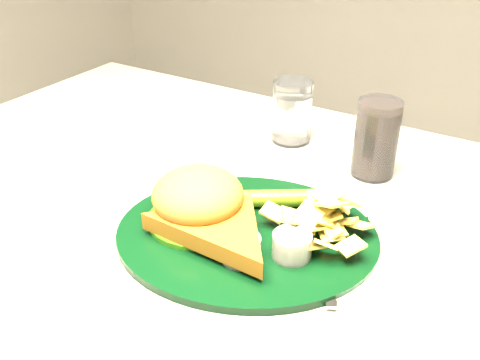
{
  "coord_description": "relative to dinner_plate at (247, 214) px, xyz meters",
  "views": [
    {
      "loc": [
        0.37,
        -0.56,
        1.18
      ],
      "look_at": [
        0.04,
        -0.01,
        0.8
      ],
      "focal_mm": 40.0,
      "sensor_mm": 36.0,
      "label": 1
    }
  ],
  "objects": [
    {
      "name": "cola_glass",
      "position": [
        0.08,
        0.25,
        0.02
      ],
      "size": [
        0.09,
        0.09,
        0.13
      ],
      "primitive_type": "cylinder",
      "rotation": [
        0.0,
        0.0,
        -0.4
      ],
      "color": "black",
      "rests_on": "table"
    },
    {
      "name": "fork_napkin",
      "position": [
        0.12,
        0.0,
        -0.03
      ],
      "size": [
        0.2,
        0.22,
        0.01
      ],
      "primitive_type": null,
      "rotation": [
        0.0,
        0.0,
        0.48
      ],
      "color": "silver",
      "rests_on": "table"
    },
    {
      "name": "water_glass",
      "position": [
        -0.08,
        0.3,
        0.02
      ],
      "size": [
        0.09,
        0.09,
        0.11
      ],
      "primitive_type": "cylinder",
      "rotation": [
        0.0,
        0.0,
        -0.34
      ],
      "color": "silver",
      "rests_on": "table"
    },
    {
      "name": "ramekin",
      "position": [
        -0.42,
        0.2,
        -0.03
      ],
      "size": [
        0.05,
        0.05,
        0.03
      ],
      "primitive_type": "cylinder",
      "rotation": [
        0.0,
        0.0,
        -0.18
      ],
      "color": "white",
      "rests_on": "table"
    },
    {
      "name": "dinner_plate",
      "position": [
        0.0,
        0.0,
        0.0
      ],
      "size": [
        0.43,
        0.4,
        0.08
      ],
      "primitive_type": null,
      "rotation": [
        0.0,
        0.0,
        0.4
      ],
      "color": "black",
      "rests_on": "table"
    }
  ]
}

